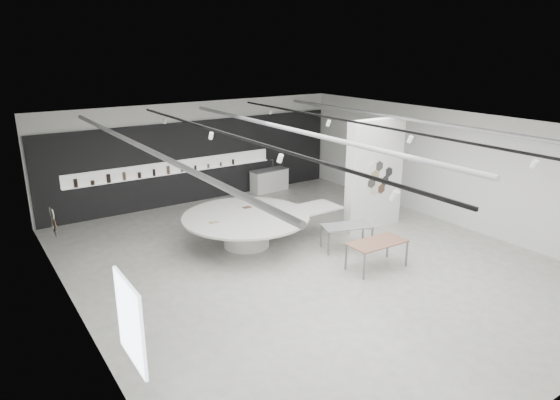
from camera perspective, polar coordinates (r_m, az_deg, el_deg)
room at (r=13.41m, az=2.74°, el=1.05°), size 12.02×14.02×3.82m
back_wall_display at (r=19.38m, az=-9.55°, el=4.32°), size 11.80×0.27×3.10m
partition_column at (r=16.49m, az=10.76°, el=2.88°), size 2.20×0.38×3.60m
display_island at (r=15.03m, az=-3.60°, el=-2.94°), size 4.92×3.88×0.98m
sample_table_wood at (r=13.73m, az=11.05°, el=-4.94°), size 1.64×0.85×0.76m
sample_table_stone at (r=14.86m, az=7.64°, el=-3.13°), size 1.59×1.14×0.74m
kitchen_counter at (r=20.69m, az=-1.23°, el=2.29°), size 1.64×0.72×1.27m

